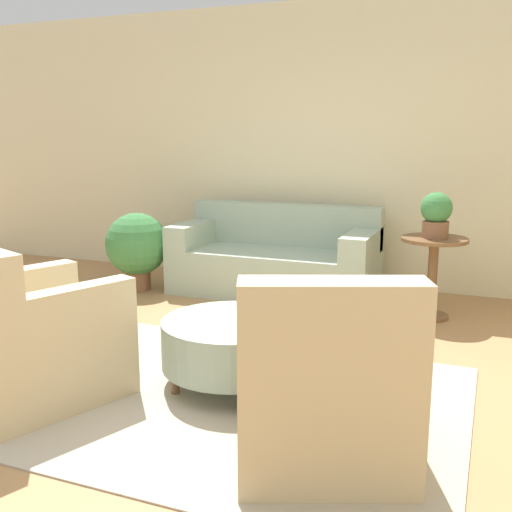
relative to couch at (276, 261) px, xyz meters
The scene contains 10 objects.
ground_plane 2.44m from the couch, 80.98° to the right, with size 16.00×16.00×0.00m, color #AD7F51.
wall_back 1.32m from the couch, 59.07° to the left, with size 9.93×0.12×2.80m.
rug 2.44m from the couch, 80.98° to the right, with size 3.06×2.05×0.01m.
couch is the anchor object (origin of this frame).
armchair_left 2.85m from the couch, 99.96° to the right, with size 1.04×1.08×0.93m.
armchair_right 3.07m from the couch, 65.94° to the right, with size 1.04×1.08×0.93m.
ottoman_table 2.24m from the couch, 76.81° to the right, with size 0.86×0.86×0.41m.
side_table 1.53m from the couch, 11.35° to the right, with size 0.54×0.54×0.68m.
potted_plant_on_side_table 1.63m from the couch, 11.35° to the right, with size 0.25×0.25×0.37m.
potted_plant_floor 1.37m from the couch, 162.30° to the right, with size 0.61×0.61×0.77m.
Camera 1 is at (1.55, -2.94, 1.52)m, focal length 42.00 mm.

